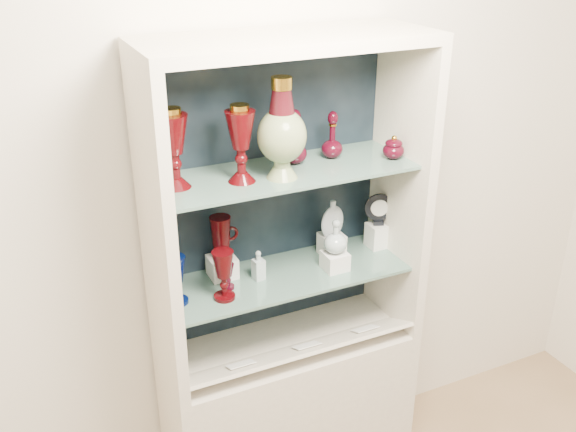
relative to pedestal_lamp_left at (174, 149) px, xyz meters
name	(u,v)px	position (x,y,z in m)	size (l,w,h in m)	color
wall_back	(264,170)	(0.39, 0.19, -0.20)	(3.50, 0.02, 2.80)	white
cabinet_base	(288,414)	(0.39, -0.03, -1.23)	(1.00, 0.40, 0.75)	beige
cabinet_back_panel	(267,191)	(0.39, 0.16, -0.28)	(0.98, 0.02, 1.15)	black
cabinet_side_left	(157,235)	(-0.09, -0.03, -0.28)	(0.04, 0.40, 1.15)	beige
cabinet_side_right	(400,188)	(0.87, -0.03, -0.28)	(0.04, 0.40, 1.15)	beige
cabinet_top_cap	(288,41)	(0.39, -0.03, 0.32)	(1.00, 0.40, 0.04)	beige
shelf_lower	(286,275)	(0.39, -0.01, -0.56)	(0.92, 0.34, 0.01)	slate
shelf_upper	(286,172)	(0.39, -0.01, -0.14)	(0.92, 0.34, 0.01)	slate
label_ledge	(300,350)	(0.39, -0.14, -0.82)	(0.92, 0.18, 0.01)	beige
label_card_0	(241,364)	(0.15, -0.14, -0.81)	(0.10, 0.07, 0.00)	white
label_card_1	(365,329)	(0.68, -0.14, -0.81)	(0.10, 0.07, 0.00)	white
label_card_2	(307,345)	(0.42, -0.14, -0.81)	(0.10, 0.07, 0.00)	white
pedestal_lamp_left	(174,149)	(0.00, 0.00, 0.00)	(0.10, 0.10, 0.27)	#3F0609
pedestal_lamp_right	(241,144)	(0.21, -0.04, 0.00)	(0.10, 0.10, 0.26)	#3F0609
enamel_urn	(282,129)	(0.35, -0.07, 0.04)	(0.17, 0.17, 0.35)	#0D3F1B
ruby_decanter_a	(295,134)	(0.45, 0.04, -0.02)	(0.09, 0.09, 0.22)	#410715
ruby_decanter_b	(332,133)	(0.60, 0.04, -0.04)	(0.08, 0.08, 0.19)	#410715
lidded_bowl	(394,147)	(0.80, -0.07, -0.09)	(0.08, 0.08, 0.09)	#410715
cobalt_goblet	(176,280)	(-0.04, -0.03, -0.46)	(0.08, 0.08, 0.18)	#010D3F
ruby_goblet_tall	(224,275)	(0.12, -0.08, -0.46)	(0.08, 0.08, 0.19)	#3F0609
ruby_goblet_small	(228,276)	(0.16, -0.02, -0.50)	(0.05, 0.05, 0.10)	#410715
riser_ruby_pitcher	(222,267)	(0.17, 0.07, -0.51)	(0.10, 0.10, 0.08)	silver
ruby_pitcher	(221,237)	(0.17, 0.07, -0.39)	(0.12, 0.08, 0.17)	#3F0609
clear_square_bottle	(258,265)	(0.28, 0.00, -0.50)	(0.04, 0.04, 0.12)	#9EB2B6
riser_flat_flask	(332,245)	(0.62, 0.05, -0.51)	(0.09, 0.09, 0.09)	silver
flat_flask	(332,217)	(0.62, 0.05, -0.39)	(0.11, 0.04, 0.15)	silver
riser_clear_round_decanter	(335,261)	(0.58, -0.06, -0.52)	(0.09, 0.09, 0.07)	silver
clear_round_decanter	(336,237)	(0.58, -0.06, -0.42)	(0.09, 0.09, 0.13)	#9EB2B6
riser_cameo_medallion	(377,235)	(0.83, 0.04, -0.50)	(0.08, 0.08, 0.10)	silver
cameo_medallion	(379,209)	(0.83, 0.04, -0.39)	(0.12, 0.04, 0.14)	black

